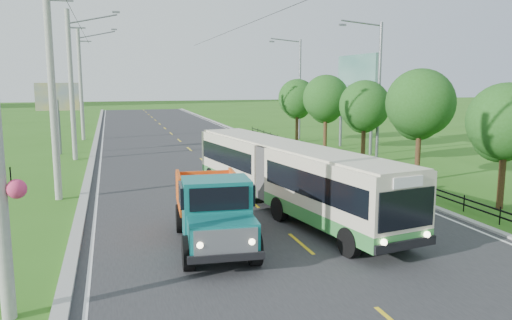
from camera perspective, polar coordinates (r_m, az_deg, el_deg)
name	(u,v)px	position (r m, az deg, el deg)	size (l,w,h in m)	color
ground	(301,244)	(16.84, 5.15, -9.55)	(240.00, 240.00, 0.00)	#306718
road	(198,156)	(35.73, -6.64, 0.40)	(14.00, 120.00, 0.02)	#28282B
curb_left	(92,160)	(35.25, -18.25, -0.01)	(0.40, 120.00, 0.15)	#9E9E99
curb_right	(292,152)	(37.57, 4.17, 0.93)	(0.30, 120.00, 0.10)	#9E9E99
edge_line_left	(100,160)	(35.25, -17.35, -0.05)	(0.12, 120.00, 0.00)	silver
edge_line_right	(286,153)	(37.40, 3.45, 0.86)	(0.12, 120.00, 0.00)	silver
centre_dash	(301,243)	(16.83, 5.15, -9.48)	(0.12, 2.20, 0.00)	yellow
railing_right	(337,160)	(32.40, 9.29, -0.03)	(0.04, 40.00, 0.60)	black
pole_near	(53,87)	(23.95, -22.21, 7.76)	(3.51, 0.32, 10.00)	gray
pole_mid	(72,85)	(35.91, -20.31, 8.09)	(3.51, 0.32, 10.00)	gray
pole_far	(81,83)	(47.89, -19.36, 8.26)	(3.51, 0.32, 10.00)	gray
tree_second	(504,125)	(23.23, 26.51, 3.56)	(3.18, 3.26, 5.30)	#382314
tree_third	(420,107)	(27.89, 18.19, 5.80)	(3.60, 3.62, 6.00)	#382314
tree_fourth	(364,108)	(33.02, 12.26, 5.79)	(3.24, 3.31, 5.40)	#382314
tree_fifth	(326,101)	(38.38, 7.98, 6.74)	(3.48, 3.52, 5.80)	#382314
tree_back	(297,100)	(43.93, 4.74, 6.82)	(3.30, 3.36, 5.50)	#382314
streetlight_mid	(377,88)	(33.24, 13.65, 8.03)	(3.02, 0.20, 9.07)	slate
streetlight_far	(298,86)	(45.91, 4.84, 8.48)	(3.02, 0.20, 9.07)	slate
planter_near	(419,185)	(25.88, 18.16, -2.70)	(0.64, 0.64, 0.67)	silver
planter_mid	(346,160)	(32.67, 10.24, -0.01)	(0.64, 0.64, 0.67)	silver
planter_far	(301,145)	(39.90, 5.12, 1.74)	(0.64, 0.64, 0.67)	silver
billboard_left	(57,101)	(39.02, -21.74, 6.25)	(3.00, 0.20, 5.20)	slate
billboard_right	(356,81)	(39.29, 11.40, 8.88)	(0.24, 6.00, 7.30)	slate
bus	(286,172)	(20.67, 3.49, -1.33)	(4.62, 14.28, 2.72)	#34833B
dump_truck	(213,205)	(16.30, -4.91, -5.20)	(2.63, 5.86, 2.40)	#116968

